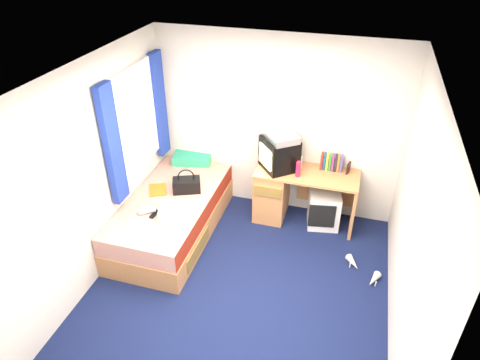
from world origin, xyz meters
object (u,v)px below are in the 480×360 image
(bed, at_px, (172,215))
(storage_cube, at_px, (324,208))
(aerosol_can, at_px, (300,162))
(colour_swatch_fan, at_px, (164,222))
(magazine, at_px, (158,190))
(pink_water_bottle, at_px, (298,169))
(remote_control, at_px, (154,214))
(pillow, at_px, (193,158))
(water_bottle, at_px, (147,211))
(crt_tv, at_px, (279,154))
(vcr, at_px, (280,136))
(handbag, at_px, (187,185))
(white_heels, at_px, (363,271))
(desk, at_px, (285,191))
(towel, at_px, (174,211))
(picture_frame, at_px, (348,168))

(bed, bearing_deg, storage_cube, 21.32)
(aerosol_can, distance_m, colour_swatch_fan, 1.88)
(storage_cube, height_order, magazine, magazine)
(pink_water_bottle, bearing_deg, remote_control, -146.81)
(pillow, distance_m, pink_water_bottle, 1.60)
(pink_water_bottle, distance_m, water_bottle, 1.90)
(pillow, relative_size, pink_water_bottle, 2.71)
(storage_cube, distance_m, crt_tv, 0.96)
(bed, bearing_deg, remote_control, -95.00)
(vcr, bearing_deg, colour_swatch_fan, -78.66)
(pillow, relative_size, colour_swatch_fan, 2.39)
(handbag, height_order, white_heels, handbag)
(desk, height_order, remote_control, desk)
(vcr, relative_size, towel, 1.37)
(handbag, bearing_deg, picture_frame, -3.68)
(crt_tv, relative_size, water_bottle, 2.85)
(bed, distance_m, magazine, 0.37)
(pillow, distance_m, white_heels, 2.74)
(pillow, bearing_deg, storage_cube, -5.98)
(handbag, relative_size, white_heels, 0.87)
(bed, distance_m, picture_frame, 2.31)
(pillow, height_order, storage_cube, pillow)
(pillow, distance_m, storage_cube, 1.95)
(picture_frame, distance_m, water_bottle, 2.54)
(white_heels, bearing_deg, crt_tv, 145.56)
(picture_frame, xyz_separation_m, pink_water_bottle, (-0.59, -0.26, 0.03))
(storage_cube, relative_size, magazine, 1.76)
(towel, bearing_deg, desk, 43.02)
(vcr, distance_m, colour_swatch_fan, 1.76)
(crt_tv, distance_m, remote_control, 1.72)
(bed, relative_size, towel, 5.98)
(remote_control, bearing_deg, pillow, 95.16)
(water_bottle, bearing_deg, colour_swatch_fan, -23.36)
(desk, distance_m, picture_frame, 0.88)
(magazine, bearing_deg, vcr, 24.00)
(picture_frame, height_order, pink_water_bottle, pink_water_bottle)
(crt_tv, bearing_deg, pink_water_bottle, 24.88)
(handbag, distance_m, magazine, 0.38)
(bed, height_order, handbag, handbag)
(handbag, bearing_deg, magazine, 171.43)
(picture_frame, relative_size, water_bottle, 0.70)
(vcr, distance_m, remote_control, 1.80)
(aerosol_can, relative_size, handbag, 0.47)
(remote_control, bearing_deg, aerosol_can, 42.10)
(vcr, distance_m, pink_water_bottle, 0.47)
(picture_frame, relative_size, magazine, 0.50)
(crt_tv, bearing_deg, magazine, -105.79)
(crt_tv, distance_m, handbag, 1.23)
(storage_cube, relative_size, handbag, 1.26)
(desk, distance_m, magazine, 1.66)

